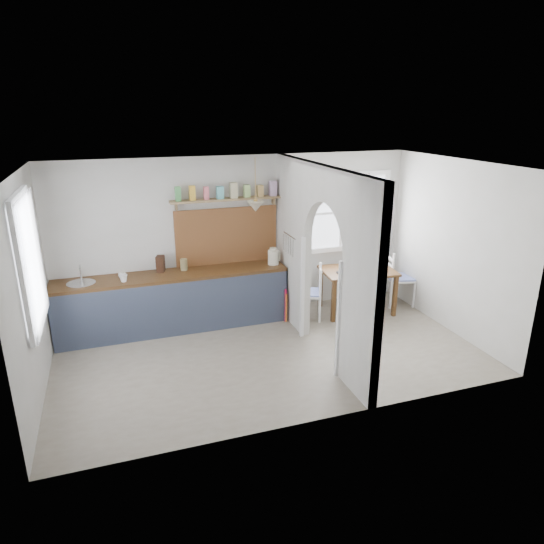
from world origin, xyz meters
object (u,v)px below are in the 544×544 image
object	(u,v)px
chair_right	(400,277)
vase	(355,260)
dining_table	(357,291)
chair_left	(309,292)
kettle	(273,256)

from	to	relation	value
chair_right	vase	bearing A→B (deg)	90.72
vase	chair_right	bearing A→B (deg)	-13.75
dining_table	vase	xyz separation A→B (m)	(0.07, 0.25, 0.45)
chair_left	kettle	world-z (taller)	kettle
chair_left	dining_table	bearing A→B (deg)	112.86
dining_table	chair_left	world-z (taller)	chair_left
kettle	vase	size ratio (longest dim) A/B	1.62
chair_right	vase	distance (m)	0.88
dining_table	chair_left	distance (m)	0.88
chair_right	kettle	world-z (taller)	kettle
kettle	vase	distance (m)	1.48
dining_table	kettle	bearing A→B (deg)	175.21
kettle	chair_left	bearing A→B (deg)	-10.68
chair_left	vase	xyz separation A→B (m)	(0.95, 0.25, 0.38)
vase	dining_table	bearing A→B (deg)	-104.87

